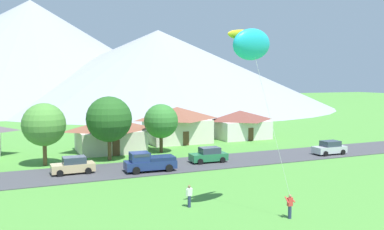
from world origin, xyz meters
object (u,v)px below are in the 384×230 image
at_px(tree_near_left, 109,119).
at_px(tree_right_of_center, 44,125).
at_px(parked_car_tan_mid_east, 73,166).
at_px(parked_car_green_mid_west, 209,155).
at_px(house_leftmost, 240,124).
at_px(parked_car_silver_west_end, 330,148).
at_px(watcher_person, 189,196).
at_px(tree_left_of_center, 161,121).
at_px(house_rightmost, 177,124).
at_px(house_left_center, 110,134).
at_px(pickup_truck_navy_west_side, 149,162).
at_px(kite_flyer_with_kite, 252,46).

height_order(tree_near_left, tree_right_of_center, tree_near_left).
bearing_deg(tree_near_left, parked_car_tan_mid_east, -130.78).
bearing_deg(parked_car_tan_mid_east, parked_car_green_mid_west, -1.27).
bearing_deg(tree_near_left, parked_car_green_mid_west, -30.87).
height_order(house_leftmost, tree_near_left, tree_near_left).
bearing_deg(tree_right_of_center, parked_car_silver_west_end, -12.57).
relative_size(tree_right_of_center, watcher_person, 4.11).
height_order(house_leftmost, tree_left_of_center, tree_left_of_center).
xyz_separation_m(tree_right_of_center, watcher_person, (8.81, -19.92, -3.64)).
height_order(tree_left_of_center, parked_car_tan_mid_east, tree_left_of_center).
bearing_deg(house_rightmost, tree_near_left, -141.75).
relative_size(tree_right_of_center, parked_car_tan_mid_east, 1.63).
distance_m(house_leftmost, watcher_person, 36.58).
bearing_deg(house_leftmost, tree_left_of_center, -155.10).
bearing_deg(house_left_center, watcher_person, -89.26).
bearing_deg(house_rightmost, tree_right_of_center, -153.20).
distance_m(tree_left_of_center, tree_right_of_center, 14.54).
relative_size(tree_left_of_center, watcher_person, 3.74).
distance_m(tree_right_of_center, pickup_truck_navy_west_side, 12.65).
height_order(tree_right_of_center, kite_flyer_with_kite, kite_flyer_with_kite).
relative_size(house_left_center, parked_car_silver_west_end, 2.10).
distance_m(house_leftmost, tree_near_left, 25.02).
relative_size(house_leftmost, tree_right_of_center, 1.26).
xyz_separation_m(tree_left_of_center, kite_flyer_with_kite, (-2.31, -25.69, 7.74)).
xyz_separation_m(house_leftmost, tree_right_of_center, (-30.12, -9.79, 2.23)).
bearing_deg(kite_flyer_with_kite, pickup_truck_navy_west_side, 98.88).
bearing_deg(parked_car_silver_west_end, parked_car_tan_mid_east, 176.46).
height_order(tree_left_of_center, pickup_truck_navy_west_side, tree_left_of_center).
height_order(house_leftmost, parked_car_tan_mid_east, house_leftmost).
xyz_separation_m(tree_near_left, parked_car_green_mid_west, (9.99, -5.97, -3.94)).
height_order(tree_near_left, tree_left_of_center, tree_near_left).
height_order(house_left_center, tree_left_of_center, tree_left_of_center).
bearing_deg(watcher_person, kite_flyer_with_kite, -45.99).
xyz_separation_m(tree_right_of_center, parked_car_silver_west_end, (33.14, -7.39, -3.65)).
distance_m(tree_near_left, parked_car_silver_west_end, 27.34).
xyz_separation_m(house_left_center, kite_flyer_with_kite, (3.54, -29.11, 9.54)).
relative_size(house_left_center, parked_car_tan_mid_east, 2.09).
bearing_deg(watcher_person, pickup_truck_navy_west_side, 86.54).
distance_m(house_leftmost, house_rightmost, 10.75).
xyz_separation_m(house_left_center, parked_car_green_mid_west, (8.68, -11.69, -1.39)).
bearing_deg(tree_right_of_center, pickup_truck_navy_west_side, -38.21).
bearing_deg(house_rightmost, house_leftmost, 0.01).
height_order(tree_near_left, kite_flyer_with_kite, kite_flyer_with_kite).
xyz_separation_m(house_leftmost, tree_near_left, (-22.95, -9.63, 2.52)).
height_order(house_leftmost, parked_car_silver_west_end, house_leftmost).
xyz_separation_m(kite_flyer_with_kite, watcher_person, (-3.20, 3.32, -10.91)).
bearing_deg(parked_car_green_mid_west, house_rightmost, 81.91).
bearing_deg(tree_right_of_center, tree_near_left, 1.29).
relative_size(house_leftmost, house_rightmost, 0.91).
bearing_deg(parked_car_green_mid_west, pickup_truck_navy_west_side, -167.28).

